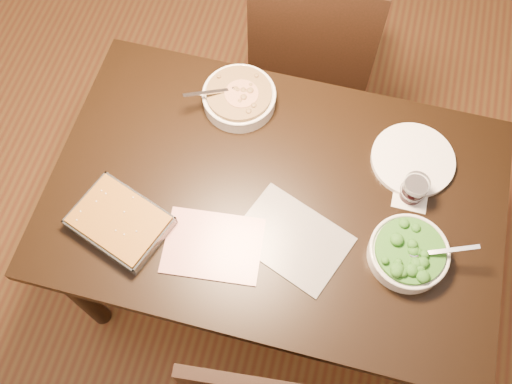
{
  "coord_description": "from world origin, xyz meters",
  "views": [
    {
      "loc": [
        0.13,
        -0.74,
        2.34
      ],
      "look_at": [
        -0.05,
        -0.03,
        0.8
      ],
      "focal_mm": 40.0,
      "sensor_mm": 36.0,
      "label": 1
    }
  ],
  "objects": [
    {
      "name": "ground",
      "position": [
        0.0,
        0.0,
        0.0
      ],
      "size": [
        4.0,
        4.0,
        0.0
      ],
      "primitive_type": "plane",
      "color": "#492514",
      "rests_on": "ground"
    },
    {
      "name": "table",
      "position": [
        0.0,
        0.0,
        0.65
      ],
      "size": [
        1.4,
        0.9,
        0.75
      ],
      "color": "black",
      "rests_on": "ground"
    },
    {
      "name": "magazine_a",
      "position": [
        -0.14,
        -0.21,
        0.75
      ],
      "size": [
        0.31,
        0.24,
        0.01
      ],
      "primitive_type": "cube",
      "rotation": [
        0.0,
        0.0,
        0.11
      ],
      "color": "#C53843",
      "rests_on": "table"
    },
    {
      "name": "magazine_b",
      "position": [
        0.08,
        -0.13,
        0.75
      ],
      "size": [
        0.38,
        0.33,
        0.01
      ],
      "primitive_type": "cube",
      "rotation": [
        0.0,
        0.0,
        -0.37
      ],
      "color": "#2A2B32",
      "rests_on": "table"
    },
    {
      "name": "coaster",
      "position": [
        0.4,
        0.1,
        0.75
      ],
      "size": [
        0.11,
        0.11,
        0.0
      ],
      "primitive_type": "cube",
      "color": "white",
      "rests_on": "table"
    },
    {
      "name": "stew_bowl",
      "position": [
        -0.2,
        0.3,
        0.78
      ],
      "size": [
        0.25,
        0.24,
        0.09
      ],
      "color": "white",
      "rests_on": "table"
    },
    {
      "name": "broccoli_bowl",
      "position": [
        0.42,
        -0.1,
        0.78
      ],
      "size": [
        0.26,
        0.23,
        0.09
      ],
      "color": "white",
      "rests_on": "table"
    },
    {
      "name": "baking_dish",
      "position": [
        -0.42,
        -0.22,
        0.77
      ],
      "size": [
        0.33,
        0.28,
        0.05
      ],
      "rotation": [
        0.0,
        0.0,
        -0.34
      ],
      "color": "silver",
      "rests_on": "table"
    },
    {
      "name": "wine_tumbler",
      "position": [
        0.4,
        0.1,
        0.8
      ],
      "size": [
        0.08,
        0.08,
        0.09
      ],
      "color": "black",
      "rests_on": "coaster"
    },
    {
      "name": "dinner_plate",
      "position": [
        0.39,
        0.22,
        0.76
      ],
      "size": [
        0.26,
        0.26,
        0.02
      ],
      "primitive_type": "cylinder",
      "color": "white",
      "rests_on": "table"
    },
    {
      "name": "chair_far",
      "position": [
        -0.02,
        0.76,
        0.55
      ],
      "size": [
        0.49,
        0.49,
        0.99
      ],
      "rotation": [
        0.0,
        0.0,
        3.18
      ],
      "color": "black",
      "rests_on": "ground"
    }
  ]
}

